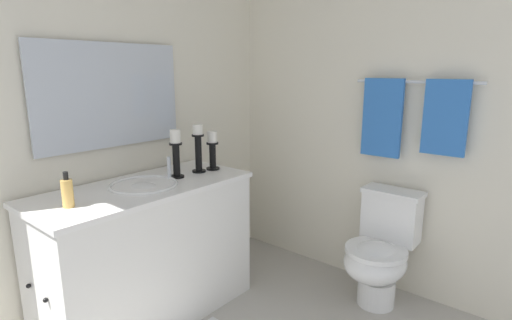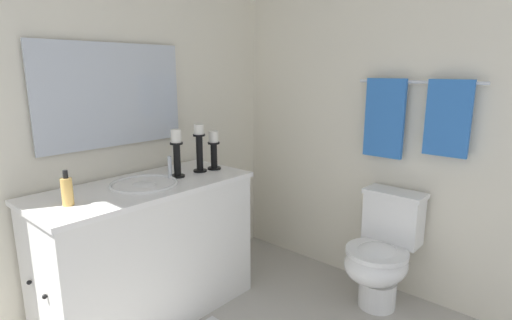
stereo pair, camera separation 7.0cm
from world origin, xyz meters
name	(u,v)px [view 1 (the left image)]	position (x,y,z in m)	size (l,w,h in m)	color
wall_back	(388,115)	(0.00, 1.22, 1.23)	(2.46, 0.04, 2.45)	silver
wall_left	(126,117)	(-1.23, 0.00, 1.23)	(0.04, 2.43, 2.45)	silver
vanity_cabinet	(148,252)	(-0.91, -0.12, 0.43)	(0.58, 1.30, 0.86)	white
sink_basin	(144,192)	(-0.91, -0.12, 0.82)	(0.40, 0.40, 0.24)	white
mirror	(111,96)	(-1.19, -0.12, 1.37)	(0.02, 0.95, 0.62)	silver
candle_holder_tall	(212,149)	(-0.87, 0.42, 1.00)	(0.09, 0.09, 0.26)	black
candle_holder_short	(198,147)	(-0.89, 0.31, 1.02)	(0.09, 0.09, 0.32)	black
candle_holder_mid	(176,152)	(-0.89, 0.12, 1.02)	(0.09, 0.09, 0.30)	black
soap_bottle	(67,193)	(-0.87, -0.58, 0.93)	(0.06, 0.06, 0.18)	#E5B259
toilet	(380,252)	(0.13, 0.93, 0.37)	(0.39, 0.54, 0.75)	white
towel_bar	(416,82)	(0.19, 1.16, 1.45)	(0.02, 0.02, 0.78)	silver
towel_near_vanity	(382,118)	(-0.01, 1.14, 1.21)	(0.26, 0.03, 0.52)	blue
towel_center	(445,118)	(0.39, 1.14, 1.24)	(0.25, 0.03, 0.45)	blue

